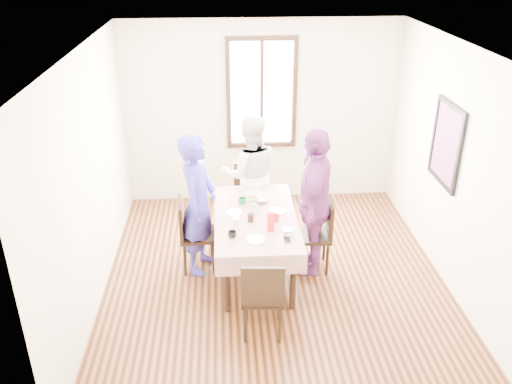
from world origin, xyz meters
TOP-DOWN VIEW (x-y plane):
  - ground at (0.00, 0.00)m, footprint 4.50×4.50m
  - back_wall at (0.00, 2.25)m, footprint 4.00×0.00m
  - right_wall at (2.00, 0.00)m, footprint 0.00×4.50m
  - window_frame at (0.00, 2.23)m, footprint 1.02×0.06m
  - window_pane at (0.00, 2.24)m, footprint 0.90×0.02m
  - art_poster at (1.98, 0.30)m, footprint 0.04×0.76m
  - dining_table at (-0.22, 0.16)m, footprint 0.83×1.59m
  - tablecloth at (-0.22, 0.16)m, footprint 0.95×1.71m
  - chair_left at (-0.91, 0.31)m, footprint 0.45×0.45m
  - chair_right at (0.47, 0.21)m, footprint 0.45×0.45m
  - chair_far at (-0.22, 1.25)m, footprint 0.44×0.44m
  - chair_near at (-0.22, -0.93)m, footprint 0.45×0.45m
  - person_left at (-0.89, 0.31)m, footprint 0.57×0.72m
  - person_far at (-0.22, 1.23)m, footprint 0.81×0.64m
  - person_right at (0.45, 0.21)m, footprint 0.71×1.14m
  - mug_black at (-0.50, -0.30)m, footprint 0.10×0.10m
  - mug_flag at (0.00, 0.04)m, footprint 0.11×0.11m
  - mug_green at (-0.36, 0.50)m, footprint 0.11×0.11m
  - serving_bowl at (-0.14, 0.56)m, footprint 0.29×0.29m
  - juice_carton at (-0.08, -0.17)m, footprint 0.07×0.07m
  - butter_tub at (0.10, -0.28)m, footprint 0.11×0.11m
  - jam_jar at (-0.29, 0.05)m, footprint 0.07×0.07m
  - drinking_glass at (-0.46, -0.05)m, footprint 0.07×0.07m
  - smartphone at (0.08, -0.39)m, footprint 0.07×0.13m
  - flower_vase at (-0.24, 0.21)m, footprint 0.07×0.07m
  - plate_left at (-0.47, 0.26)m, footprint 0.20×0.20m
  - plate_right at (0.04, 0.26)m, footprint 0.20×0.20m
  - plate_far at (-0.21, 0.76)m, footprint 0.20×0.20m
  - plate_near at (-0.26, -0.37)m, footprint 0.20×0.20m
  - butter_lid at (0.10, -0.28)m, footprint 0.12×0.12m
  - flower_bunch at (-0.24, 0.21)m, footprint 0.09×0.09m

SIDE VIEW (x-z plane):
  - ground at x=0.00m, z-range 0.00..0.00m
  - dining_table at x=-0.22m, z-range 0.00..0.75m
  - chair_left at x=-0.91m, z-range 0.00..0.91m
  - chair_right at x=0.47m, z-range 0.00..0.91m
  - chair_far at x=-0.22m, z-range 0.00..0.91m
  - chair_near at x=-0.22m, z-range 0.00..0.91m
  - tablecloth at x=-0.22m, z-range 0.75..0.76m
  - smartphone at x=0.08m, z-range 0.76..0.77m
  - plate_left at x=-0.47m, z-range 0.76..0.77m
  - plate_right at x=0.04m, z-range 0.76..0.77m
  - plate_far at x=-0.21m, z-range 0.76..0.77m
  - plate_near at x=-0.26m, z-range 0.76..0.77m
  - butter_tub at x=0.10m, z-range 0.76..0.82m
  - serving_bowl at x=-0.14m, z-range 0.76..0.82m
  - mug_black at x=-0.50m, z-range 0.76..0.84m
  - mug_green at x=-0.36m, z-range 0.76..0.84m
  - mug_flag at x=0.00m, z-range 0.76..0.84m
  - jam_jar at x=-0.29m, z-range 0.76..0.86m
  - drinking_glass at x=-0.46m, z-range 0.76..0.87m
  - person_far at x=-0.22m, z-range 0.00..1.64m
  - butter_lid at x=0.10m, z-range 0.82..0.83m
  - flower_vase at x=-0.24m, z-range 0.76..0.91m
  - person_left at x=-0.89m, z-range 0.00..1.72m
  - juice_carton at x=-0.08m, z-range 0.76..0.99m
  - person_right at x=0.45m, z-range 0.00..1.81m
  - flower_bunch at x=-0.24m, z-range 0.91..1.01m
  - back_wall at x=0.00m, z-range -0.65..3.35m
  - right_wall at x=2.00m, z-range -0.90..3.60m
  - art_poster at x=1.98m, z-range 1.07..2.03m
  - window_frame at x=0.00m, z-range 0.84..2.46m
  - window_pane at x=0.00m, z-range 0.90..2.40m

